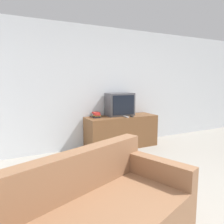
{
  "coord_description": "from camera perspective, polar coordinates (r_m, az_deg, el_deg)",
  "views": [
    {
      "loc": [
        -1.87,
        -1.38,
        1.47
      ],
      "look_at": [
        0.0,
        2.29,
        0.87
      ],
      "focal_mm": 35.0,
      "sensor_mm": 36.0,
      "label": 1
    }
  ],
  "objects": [
    {
      "name": "ground_plane",
      "position": [
        2.75,
        24.58,
        -24.77
      ],
      "size": [
        14.0,
        14.0,
        0.0
      ],
      "primitive_type": "plane",
      "color": "#9E998E"
    },
    {
      "name": "remote_on_stand",
      "position": [
        4.62,
        3.65,
        -1.24
      ],
      "size": [
        0.04,
        0.17,
        0.02
      ],
      "rotation": [
        0.0,
        0.0,
        0.01
      ],
      "color": "#B7B7B7",
      "rests_on": "tv_stand"
    },
    {
      "name": "tv_stand",
      "position": [
        4.83,
        2.45,
        -5.13
      ],
      "size": [
        1.58,
        0.55,
        0.69
      ],
      "color": "brown",
      "rests_on": "ground_plane"
    },
    {
      "name": "book_stack",
      "position": [
        4.57,
        -4.09,
        -0.79
      ],
      "size": [
        0.15,
        0.19,
        0.12
      ],
      "color": "black",
      "rests_on": "tv_stand"
    },
    {
      "name": "remote_secondary",
      "position": [
        4.68,
        5.17,
        -1.12
      ],
      "size": [
        0.07,
        0.15,
        0.02
      ],
      "rotation": [
        0.0,
        0.0,
        -0.24
      ],
      "color": "#2D2D2D",
      "rests_on": "tv_stand"
    },
    {
      "name": "television",
      "position": [
        4.82,
        2.05,
        2.03
      ],
      "size": [
        0.6,
        0.35,
        0.5
      ],
      "color": "#4C4C51",
      "rests_on": "tv_stand"
    },
    {
      "name": "wall_back",
      "position": [
        4.79,
        -4.09,
        6.27
      ],
      "size": [
        9.0,
        0.06,
        2.6
      ],
      "color": "silver",
      "rests_on": "ground_plane"
    }
  ]
}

